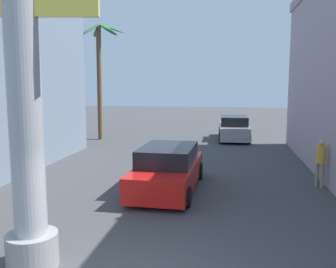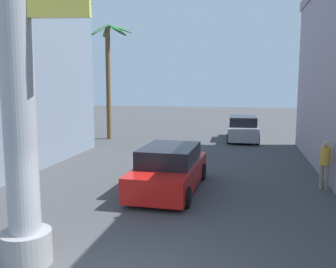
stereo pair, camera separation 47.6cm
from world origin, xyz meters
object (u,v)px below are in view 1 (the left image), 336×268
Objects in this scene: car_far at (234,128)px; neon_sign_pole at (21,22)px; car_lead at (168,169)px; palm_tree_far_left at (100,64)px; pedestrian_mid_right at (321,160)px.

neon_sign_pole is at bearing -103.25° from car_far.
palm_tree_far_left is (-6.21, 10.90, 4.22)m from car_lead.
car_far is at bearing 104.60° from pedestrian_mid_right.
pedestrian_mid_right is (7.19, 7.09, -3.87)m from neon_sign_pole.
palm_tree_far_left reaches higher than car_far.
neon_sign_pole is at bearing -107.41° from car_lead.
neon_sign_pole is 7.45m from car_lead.
neon_sign_pole reaches higher than pedestrian_mid_right.
neon_sign_pole is 5.86× the size of pedestrian_mid_right.
neon_sign_pole is 17.36m from palm_tree_far_left.
car_lead is at bearing -60.34° from palm_tree_far_left.
palm_tree_far_left is 4.33× the size of pedestrian_mid_right.
pedestrian_mid_right is (5.34, 1.19, 0.28)m from car_lead.
palm_tree_far_left is at bearing 104.54° from neon_sign_pole.
palm_tree_far_left is (-8.65, -1.43, 4.23)m from car_far.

